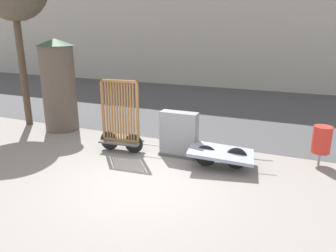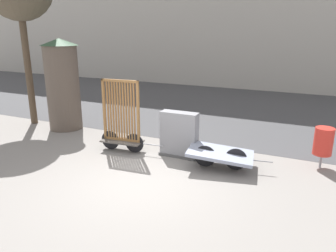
# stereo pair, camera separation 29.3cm
# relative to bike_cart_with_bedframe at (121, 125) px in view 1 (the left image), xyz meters

# --- Properties ---
(ground_plane) EXTENTS (60.00, 60.00, 0.00)m
(ground_plane) POSITION_rel_bike_cart_with_bedframe_xyz_m (1.50, -1.62, -0.81)
(ground_plane) COLOR gray
(road_strip) EXTENTS (56.00, 10.28, 0.01)m
(road_strip) POSITION_rel_bike_cart_with_bedframe_xyz_m (1.50, 6.61, -0.81)
(road_strip) COLOR #424244
(road_strip) RESTS_ON ground_plane
(bike_cart_with_bedframe) EXTENTS (2.00, 0.65, 2.13)m
(bike_cart_with_bedframe) POSITION_rel_bike_cart_with_bedframe_xyz_m (0.00, 0.00, 0.00)
(bike_cart_with_bedframe) COLOR #4C4742
(bike_cart_with_bedframe) RESTS_ON ground_plane
(bike_cart_with_mattress) EXTENTS (2.21, 1.33, 0.57)m
(bike_cart_with_mattress) POSITION_rel_bike_cart_with_bedframe_xyz_m (3.00, 0.00, -0.44)
(bike_cart_with_mattress) COLOR #4C4742
(bike_cart_with_mattress) RESTS_ON ground_plane
(utility_cabinet) EXTENTS (1.12, 0.41, 1.30)m
(utility_cabinet) POSITION_rel_bike_cart_with_bedframe_xyz_m (1.69, 0.33, -0.21)
(utility_cabinet) COLOR #4C4C4C
(utility_cabinet) RESTS_ON ground_plane
(trash_bin) EXTENTS (0.47, 0.47, 1.09)m
(trash_bin) POSITION_rel_bike_cart_with_bedframe_xyz_m (5.39, 1.12, -0.08)
(trash_bin) COLOR gray
(trash_bin) RESTS_ON ground_plane
(advertising_column) EXTENTS (1.30, 1.30, 3.20)m
(advertising_column) POSITION_rel_bike_cart_with_bedframe_xyz_m (-3.12, 1.12, 0.81)
(advertising_column) COLOR brown
(advertising_column) RESTS_ON ground_plane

